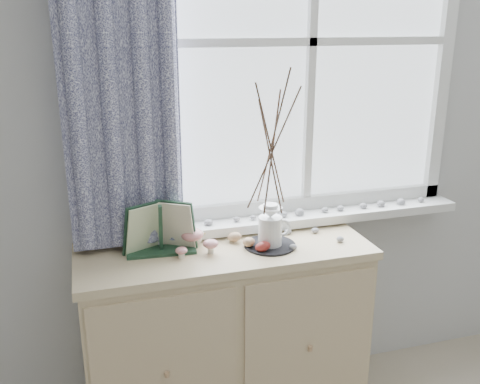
{
  "coord_description": "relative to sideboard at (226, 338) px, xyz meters",
  "views": [
    {
      "loc": [
        -0.67,
        -0.19,
        1.73
      ],
      "look_at": [
        -0.1,
        1.7,
        1.1
      ],
      "focal_mm": 40.0,
      "sensor_mm": 36.0,
      "label": 1
    }
  ],
  "objects": [
    {
      "name": "sideboard",
      "position": [
        0.0,
        0.0,
        0.0
      ],
      "size": [
        1.2,
        0.45,
        0.85
      ],
      "color": "#CAB38D",
      "rests_on": "ground"
    },
    {
      "name": "botanical_book",
      "position": [
        -0.26,
        0.0,
        0.53
      ],
      "size": [
        0.32,
        0.15,
        0.22
      ],
      "primitive_type": null,
      "rotation": [
        0.0,
        0.0,
        -0.07
      ],
      "color": "#1B3926",
      "rests_on": "sideboard"
    },
    {
      "name": "toadstool_cluster",
      "position": [
        -0.12,
        0.01,
        0.47
      ],
      "size": [
        0.18,
        0.15,
        0.08
      ],
      "color": "silver",
      "rests_on": "sideboard"
    },
    {
      "name": "wooden_eggs",
      "position": [
        0.09,
        -0.02,
        0.45
      ],
      "size": [
        0.13,
        0.17,
        0.06
      ],
      "color": "tan",
      "rests_on": "sideboard"
    },
    {
      "name": "songbird_figurine",
      "position": [
        -0.13,
        0.06,
        0.46
      ],
      "size": [
        0.13,
        0.07,
        0.06
      ],
      "primitive_type": null,
      "rotation": [
        0.0,
        0.0,
        -0.1
      ],
      "color": "beige",
      "rests_on": "sideboard"
    },
    {
      "name": "crocheted_doily",
      "position": [
        0.18,
        -0.03,
        0.43
      ],
      "size": [
        0.21,
        0.21,
        0.01
      ],
      "primitive_type": "cylinder",
      "color": "black",
      "rests_on": "sideboard"
    },
    {
      "name": "twig_pitcher",
      "position": [
        0.18,
        -0.03,
        0.85
      ],
      "size": [
        0.27,
        0.27,
        0.74
      ],
      "rotation": [
        0.0,
        0.0,
        0.02
      ],
      "color": "silver",
      "rests_on": "crocheted_doily"
    },
    {
      "name": "sideboard_pebbles",
      "position": [
        0.33,
        0.01,
        0.44
      ],
      "size": [
        0.33,
        0.23,
        0.02
      ],
      "color": "#9C9B9E",
      "rests_on": "sideboard"
    }
  ]
}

